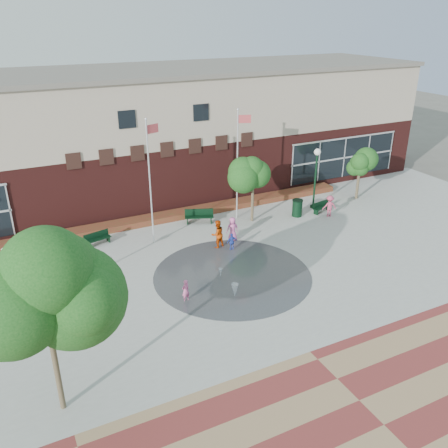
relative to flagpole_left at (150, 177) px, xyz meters
name	(u,v)px	position (x,y,z in m)	size (l,w,h in m)	color
ground	(261,303)	(2.45, -8.61, -4.23)	(120.00, 120.00, 0.00)	#666056
plaza_concrete	(224,267)	(2.45, -4.61, -4.22)	(46.00, 18.00, 0.01)	#A8A8A0
paver_band	(359,401)	(2.45, -15.61, -4.22)	(46.00, 6.00, 0.01)	maroon
splash_pad	(232,275)	(2.45, -5.61, -4.22)	(8.40, 8.40, 0.01)	#383A3D
library_building	(144,133)	(2.45, 8.87, 0.42)	(44.40, 10.40, 9.20)	#4D1C19
flower_bed	(175,218)	(2.45, 2.99, -4.23)	(26.00, 1.20, 0.40)	maroon
flagpole_left	(150,177)	(0.00, 0.00, 0.00)	(0.85, 0.35, 7.59)	white
flagpole_right	(238,159)	(6.31, 1.13, -0.08)	(0.88, 0.35, 7.41)	white
lamp_left	(10,273)	(-8.11, -4.21, -2.11)	(0.36, 0.36, 3.41)	black
lamp_right	(316,172)	(12.04, 0.35, -1.53)	(0.46, 0.46, 4.34)	black
bench_left	(98,241)	(-3.15, 1.20, -3.97)	(1.66, 0.81, 0.80)	black
bench_mid	(199,219)	(3.62, 1.46, -3.92)	(1.94, 1.20, 0.95)	black
bench_right	(322,209)	(12.07, -0.67, -3.97)	(1.63, 0.74, 0.79)	black
trash_can	(297,208)	(10.12, -0.43, -3.61)	(0.73, 0.73, 1.20)	black
tree_big_left	(41,282)	(-7.18, -11.19, 0.95)	(4.53, 4.53, 7.24)	#4C3F2C
tree_mid	(253,175)	(6.95, 0.24, -0.96)	(2.66, 2.66, 4.49)	#4C3F2C
tree_small_right	(360,162)	(16.06, 0.40, -1.40)	(2.27, 2.27, 3.87)	#4C3F2C
water_jet_a	(235,297)	(1.57, -7.57, -4.23)	(0.37, 0.37, 0.72)	white
water_jet_b	(221,277)	(1.80, -5.50, -4.23)	(0.22, 0.22, 0.49)	white
child_splash	(186,291)	(-0.70, -6.79, -3.64)	(0.42, 0.28, 1.16)	#D55B92
adult_red	(217,234)	(3.17, -2.27, -3.36)	(0.84, 0.66, 1.73)	#BC3C07
adult_pink	(232,229)	(4.40, -1.84, -3.46)	(0.74, 0.48, 1.52)	pink
child_blue	(232,242)	(3.78, -2.97, -3.69)	(0.62, 0.26, 1.06)	blue
person_bench	(329,206)	(12.08, -1.40, -3.47)	(0.97, 0.56, 1.50)	#C24163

